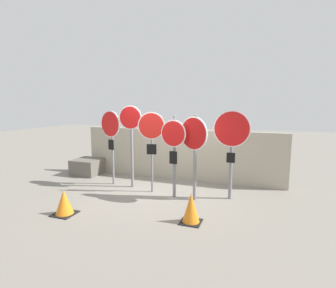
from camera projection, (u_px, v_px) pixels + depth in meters
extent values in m
plane|color=gray|center=(162.00, 193.00, 7.28)|extent=(40.00, 40.00, 0.00)
cube|color=#A89E89|center=(178.00, 155.00, 8.50)|extent=(6.63, 0.12, 1.63)
cylinder|color=slate|center=(113.00, 150.00, 7.92)|extent=(0.06, 0.06, 2.15)
cylinder|color=white|center=(110.00, 124.00, 7.76)|extent=(0.76, 0.24, 0.79)
cylinder|color=red|center=(110.00, 124.00, 7.75)|extent=(0.71, 0.23, 0.73)
cube|color=black|center=(111.00, 145.00, 7.85)|extent=(0.22, 0.08, 0.31)
cylinder|color=slate|center=(132.00, 148.00, 7.63)|extent=(0.08, 0.08, 2.37)
cylinder|color=white|center=(130.00, 118.00, 7.43)|extent=(0.68, 0.08, 0.68)
cylinder|color=red|center=(130.00, 118.00, 7.42)|extent=(0.62, 0.08, 0.62)
cylinder|color=slate|center=(152.00, 155.00, 7.20)|extent=(0.06, 0.06, 2.10)
cylinder|color=white|center=(151.00, 126.00, 7.03)|extent=(0.73, 0.20, 0.74)
cylinder|color=red|center=(151.00, 126.00, 7.01)|extent=(0.67, 0.19, 0.68)
cube|color=black|center=(152.00, 149.00, 7.13)|extent=(0.26, 0.09, 0.28)
cylinder|color=slate|center=(174.00, 157.00, 6.79)|extent=(0.08, 0.08, 2.15)
cylinder|color=white|center=(173.00, 134.00, 6.64)|extent=(0.70, 0.12, 0.70)
cylinder|color=red|center=(173.00, 134.00, 6.62)|extent=(0.64, 0.11, 0.64)
cube|color=black|center=(173.00, 158.00, 6.73)|extent=(0.21, 0.05, 0.33)
cylinder|color=slate|center=(195.00, 158.00, 6.58)|extent=(0.09, 0.09, 2.17)
cylinder|color=white|center=(194.00, 134.00, 6.44)|extent=(0.76, 0.39, 0.84)
cylinder|color=#AD0F0F|center=(193.00, 134.00, 6.43)|extent=(0.71, 0.36, 0.78)
cylinder|color=slate|center=(231.00, 156.00, 6.65)|extent=(0.09, 0.09, 2.24)
cylinder|color=white|center=(232.00, 129.00, 6.49)|extent=(0.92, 0.05, 0.92)
cylinder|color=red|center=(232.00, 129.00, 6.47)|extent=(0.86, 0.04, 0.86)
cube|color=black|center=(231.00, 158.00, 6.60)|extent=(0.21, 0.03, 0.25)
cube|color=black|center=(191.00, 222.00, 5.44)|extent=(0.43, 0.43, 0.02)
cone|color=orange|center=(191.00, 207.00, 5.39)|extent=(0.36, 0.36, 0.62)
cube|color=black|center=(65.00, 214.00, 5.84)|extent=(0.47, 0.47, 0.02)
cone|color=orange|center=(64.00, 202.00, 5.80)|extent=(0.39, 0.39, 0.53)
cube|color=#605B51|center=(88.00, 166.00, 9.22)|extent=(0.92, 0.93, 0.53)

